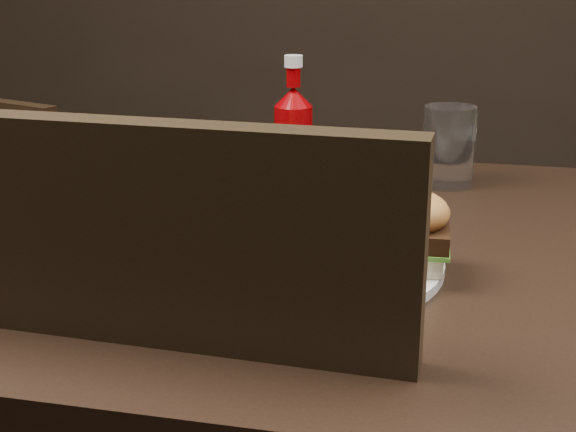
% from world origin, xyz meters
% --- Properties ---
extents(dining_table, '(1.20, 0.80, 0.04)m').
position_xyz_m(dining_table, '(0.00, 0.00, 0.73)').
color(dining_table, black).
rests_on(dining_table, ground).
extents(chair_far, '(0.48, 0.48, 0.04)m').
position_xyz_m(chair_far, '(-0.57, 0.50, 0.43)').
color(chair_far, black).
rests_on(chair_far, ground).
extents(plate, '(0.33, 0.33, 0.01)m').
position_xyz_m(plate, '(0.01, -0.09, 0.76)').
color(plate, white).
rests_on(plate, dining_table).
extents(sandwich_half_a, '(0.09, 0.08, 0.02)m').
position_xyz_m(sandwich_half_a, '(0.02, -0.10, 0.77)').
color(sandwich_half_a, beige).
rests_on(sandwich_half_a, plate).
extents(sandwich_half_b, '(0.08, 0.08, 0.02)m').
position_xyz_m(sandwich_half_b, '(0.14, -0.09, 0.77)').
color(sandwich_half_b, '#F8EAC5').
rests_on(sandwich_half_b, plate).
extents(fries_pile, '(0.15, 0.15, 0.05)m').
position_xyz_m(fries_pile, '(-0.05, -0.10, 0.78)').
color(fries_pile, orange).
rests_on(fries_pile, plate).
extents(ketchup_bottle, '(0.05, 0.05, 0.11)m').
position_xyz_m(ketchup_bottle, '(-0.04, 0.21, 0.81)').
color(ketchup_bottle, '#880105').
rests_on(ketchup_bottle, dining_table).
extents(tumbler, '(0.09, 0.09, 0.11)m').
position_xyz_m(tumbler, '(0.17, 0.26, 0.81)').
color(tumbler, white).
rests_on(tumbler, dining_table).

